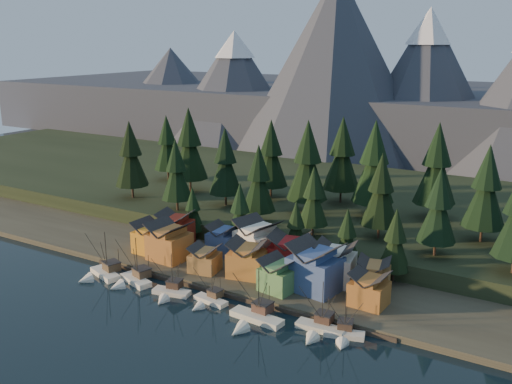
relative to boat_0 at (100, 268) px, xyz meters
The scene contains 45 objects.
ground 34.06m from the boat_0, 14.06° to the right, with size 500.00×500.00×0.00m, color black.
shore_strip 45.79m from the boat_0, 43.94° to the left, with size 400.00×50.00×1.50m, color #373428.
hillside 88.14m from the boat_0, 68.05° to the left, with size 420.00×100.00×6.00m, color black.
dock 34.03m from the boat_0, 14.06° to the left, with size 80.00×4.00×1.00m, color #3F362D.
mountain_ridge 208.67m from the boat_0, 82.03° to the left, with size 560.00×190.00×90.00m.
boat_0 is the anchor object (origin of this frame).
boat_1 9.34m from the boat_0, ahead, with size 10.46×11.11×12.72m.
boat_2 21.42m from the boat_0, ahead, with size 9.49×10.01×10.99m.
boat_3 31.39m from the boat_0, ahead, with size 8.83×9.40×9.87m.
boat_4 44.61m from the boat_0, ahead, with size 12.48×13.44×12.68m.
boat_5 58.15m from the boat_0, ahead, with size 10.53×11.42×11.69m.
boat_6 63.44m from the boat_0, ahead, with size 8.71×9.22×10.38m.
house_front_0 17.55m from the boat_0, 82.85° to the left, with size 8.91×8.45×8.66m.
house_front_1 18.62m from the boat_0, 59.45° to the left, with size 10.21×9.85×9.95m.
house_front_2 25.97m from the boat_0, 31.97° to the left, with size 7.78×7.83×6.64m.
house_front_3 36.69m from the boat_0, 27.34° to the left, with size 10.28×9.97×8.86m.
house_front_4 45.17m from the boat_0, 17.33° to the left, with size 8.66×9.17×7.71m.
house_front_5 53.31m from the boat_0, 19.37° to the left, with size 12.14×11.32×11.33m.
house_front_6 65.55m from the boat_0, 14.65° to the left, with size 7.97×7.57×7.64m.
house_back_0 25.37m from the boat_0, 80.87° to the left, with size 10.42×10.15×9.58m.
house_back_1 32.40m from the boat_0, 53.26° to the left, with size 7.68×7.77×8.26m.
house_back_2 40.12m from the boat_0, 42.72° to the left, with size 12.21×11.61×10.83m.
house_back_3 46.92m from the boat_0, 31.79° to the left, with size 10.82×10.00×9.58m.
house_back_4 57.62m from the boat_0, 24.43° to the left, with size 10.26×9.96×9.79m.
house_back_5 66.32m from the boat_0, 20.73° to the left, with size 8.49×8.56×7.98m.
tree_hill_0 55.38m from the boat_0, 123.58° to the left, with size 11.09×11.09×25.82m.
tree_hill_1 65.11m from the boat_0, 105.93° to the left, with size 12.57×12.57×29.29m.
tree_hill_2 43.33m from the boat_0, 100.06° to the left, with size 9.65×9.65×22.47m.
tree_hill_3 54.61m from the boat_0, 86.74° to the left, with size 10.79×10.79×25.13m.
tree_hill_4 69.96m from the boat_0, 80.68° to the left, with size 11.30×11.30×26.33m.
tree_hill_5 49.38m from the boat_0, 63.35° to the left, with size 9.88×9.88×23.01m.
tree_hill_6 66.52m from the boat_0, 62.97° to the left, with size 12.32×12.32×28.69m.
tree_hill_7 57.37m from the boat_0, 45.58° to the left, with size 8.25×8.25×19.21m.
tree_hill_8 81.51m from the boat_0, 53.63° to the left, with size 12.50×12.50×29.13m.
tree_hill_9 73.93m from the boat_0, 40.39° to the left, with size 9.97×9.97×23.23m.
tree_hill_10 97.34m from the boat_0, 48.74° to the left, with size 12.30×12.30×28.65m.
tree_hill_11 83.79m from the boat_0, 30.48° to the left, with size 9.54×9.54×22.22m.
tree_hill_12 99.40m from the boat_0, 36.19° to the left, with size 11.15×11.15×25.97m.
tree_hill_15 82.93m from the boat_0, 65.93° to the left, with size 12.05×12.05×28.07m.
tree_hill_16 79.84m from the boat_0, 116.68° to the left, with size 10.47×10.47×24.38m.
tree_shore_0 32.96m from the boat_0, 81.14° to the left, with size 6.58×6.58×15.32m.
tree_shore_1 39.12m from the boat_0, 56.58° to the left, with size 8.01×8.01×18.66m.
tree_shore_2 50.08m from the boat_0, 39.92° to the left, with size 6.90×6.90×16.07m.
tree_shore_3 61.38m from the boat_0, 31.43° to the left, with size 6.97×6.97×16.24m.
tree_shore_4 71.94m from the boat_0, 26.40° to the left, with size 7.78×7.78×18.11m.
Camera 1 is at (67.16, -84.97, 57.37)m, focal length 40.00 mm.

